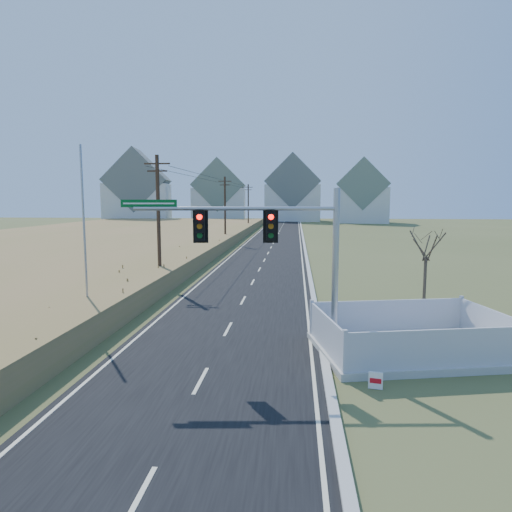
% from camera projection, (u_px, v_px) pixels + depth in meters
% --- Properties ---
extents(ground, '(260.00, 260.00, 0.00)m').
position_uv_depth(ground, '(212.00, 361.00, 16.91)').
color(ground, '#505529').
rests_on(ground, ground).
extents(road, '(8.00, 180.00, 0.06)m').
position_uv_depth(road, '(275.00, 241.00, 66.34)').
color(road, black).
rests_on(road, ground).
extents(curb, '(0.30, 180.00, 0.18)m').
position_uv_depth(curb, '(303.00, 240.00, 65.97)').
color(curb, '#B2AFA8').
rests_on(curb, ground).
extents(reed_marsh, '(38.00, 110.00, 1.30)m').
position_uv_depth(reed_marsh, '(84.00, 241.00, 58.46)').
color(reed_marsh, '#9C7246').
rests_on(reed_marsh, ground).
extents(utility_pole_near, '(1.80, 0.26, 9.00)m').
position_uv_depth(utility_pole_near, '(158.00, 218.00, 31.73)').
color(utility_pole_near, '#422D1E').
rests_on(utility_pole_near, ground).
extents(utility_pole_mid, '(1.80, 0.26, 9.00)m').
position_uv_depth(utility_pole_mid, '(225.00, 209.00, 61.39)').
color(utility_pole_mid, '#422D1E').
rests_on(utility_pole_mid, ground).
extents(utility_pole_far, '(1.80, 0.26, 9.00)m').
position_uv_depth(utility_pole_far, '(248.00, 206.00, 91.05)').
color(utility_pole_far, '#422D1E').
rests_on(utility_pole_far, ground).
extents(condo_nw, '(17.69, 13.38, 19.05)m').
position_uv_depth(condo_nw, '(138.00, 193.00, 118.12)').
color(condo_nw, silver).
rests_on(condo_nw, ground).
extents(condo_nnw, '(14.93, 11.17, 17.03)m').
position_uv_depth(condo_nnw, '(219.00, 196.00, 124.39)').
color(condo_nnw, silver).
rests_on(condo_nnw, ground).
extents(condo_n, '(15.27, 10.20, 18.54)m').
position_uv_depth(condo_n, '(293.00, 194.00, 126.53)').
color(condo_n, silver).
rests_on(condo_n, ground).
extents(condo_ne, '(14.12, 10.51, 16.52)m').
position_uv_depth(condo_ne, '(362.00, 196.00, 117.15)').
color(condo_ne, silver).
rests_on(condo_ne, ground).
extents(traffic_signal_mast, '(7.95, 1.04, 6.35)m').
position_uv_depth(traffic_signal_mast, '(285.00, 254.00, 16.51)').
color(traffic_signal_mast, '#9EA0A5').
rests_on(traffic_signal_mast, ground).
extents(fence_enclosure, '(7.91, 6.17, 1.62)m').
position_uv_depth(fence_enclosure, '(411.00, 346.00, 17.66)').
color(fence_enclosure, '#B7B5AD').
rests_on(fence_enclosure, ground).
extents(open_sign, '(0.44, 0.15, 0.55)m').
position_uv_depth(open_sign, '(376.00, 381.00, 14.32)').
color(open_sign, white).
rests_on(open_sign, ground).
extents(flagpole, '(0.38, 0.38, 8.50)m').
position_uv_depth(flagpole, '(85.00, 253.00, 21.76)').
color(flagpole, '#B7B5AD').
rests_on(flagpole, ground).
extents(bare_tree, '(1.83, 1.83, 4.86)m').
position_uv_depth(bare_tree, '(427.00, 243.00, 21.36)').
color(bare_tree, '#4C3F33').
rests_on(bare_tree, ground).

